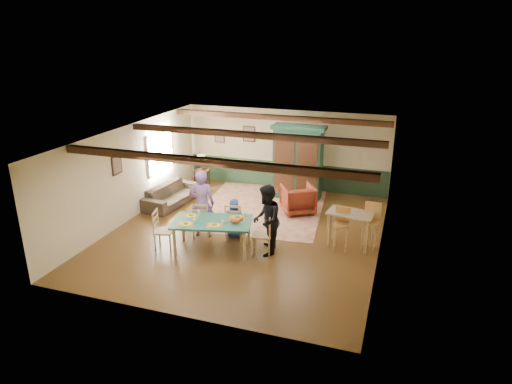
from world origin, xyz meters
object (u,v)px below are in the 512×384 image
(person_woman, at_px, (266,220))
(cat, at_px, (235,220))
(table_lamp, at_px, (201,162))
(dining_chair_far_right, at_px, (234,221))
(person_child, at_px, (234,218))
(dining_table, at_px, (213,236))
(counter_table, at_px, (349,229))
(sofa, at_px, (172,194))
(dining_chair_far_left, at_px, (202,219))
(dining_chair_end_right, at_px, (262,234))
(armoire, at_px, (298,162))
(armchair, at_px, (298,199))
(person_man, at_px, (202,204))
(bar_stool_right, at_px, (370,227))
(dining_chair_end_left, at_px, (164,230))
(end_table, at_px, (202,178))
(bar_stool_left, at_px, (341,230))

(person_woman, relative_size, cat, 4.58)
(table_lamp, bearing_deg, dining_chair_far_right, -54.38)
(person_child, relative_size, table_lamp, 1.98)
(dining_table, height_order, counter_table, counter_table)
(person_child, distance_m, sofa, 3.20)
(dining_chair_far_left, height_order, dining_chair_end_right, same)
(dining_chair_far_left, distance_m, sofa, 2.73)
(person_woman, xyz_separation_m, cat, (-0.70, -0.27, 0.02))
(dining_chair_far_right, bearing_deg, table_lamp, -67.52)
(dining_chair_far_right, distance_m, armoire, 3.72)
(armchair, height_order, sofa, armchair)
(person_woman, xyz_separation_m, table_lamp, (-3.65, 4.17, -0.02))
(person_woman, bearing_deg, person_man, -115.87)
(person_child, height_order, cat, person_child)
(sofa, bearing_deg, person_man, -127.77)
(bar_stool_right, bearing_deg, dining_chair_far_left, -165.28)
(person_child, bearing_deg, dining_chair_far_right, 90.00)
(armoire, relative_size, table_lamp, 4.41)
(dining_chair_far_left, height_order, cat, dining_chair_far_left)
(dining_chair_far_right, xyz_separation_m, bar_stool_right, (3.42, 0.50, 0.09))
(dining_table, xyz_separation_m, person_man, (-0.60, 0.73, 0.52))
(dining_chair_end_left, distance_m, cat, 1.84)
(armchair, height_order, counter_table, counter_table)
(dining_chair_far_left, bearing_deg, sofa, -58.05)
(dining_chair_end_right, distance_m, cat, 0.75)
(dining_table, distance_m, dining_chair_far_right, 0.88)
(cat, relative_size, armoire, 0.16)
(dining_table, distance_m, table_lamp, 5.08)
(dining_table, distance_m, dining_chair_end_left, 1.22)
(dining_table, distance_m, sofa, 3.59)
(end_table, height_order, bar_stool_left, bar_stool_left)
(dining_chair_end_left, distance_m, end_table, 4.90)
(armchair, relative_size, table_lamp, 1.73)
(person_man, bearing_deg, armoire, -127.63)
(armchair, bearing_deg, dining_chair_far_right, 32.32)
(person_woman, relative_size, sofa, 0.81)
(dining_table, xyz_separation_m, bar_stool_left, (2.99, 1.04, 0.15))
(dining_chair_end_right, bearing_deg, sofa, -134.91)
(dining_chair_end_left, xyz_separation_m, table_lamp, (-1.18, 4.75, 0.35))
(person_child, distance_m, cat, 1.03)
(dining_chair_far_left, xyz_separation_m, person_woman, (1.87, -0.34, 0.37))
(person_woman, bearing_deg, end_table, -151.93)
(dining_chair_end_left, distance_m, dining_chair_end_right, 2.43)
(person_child, distance_m, armoire, 3.64)
(counter_table, height_order, bar_stool_left, bar_stool_left)
(dining_chair_far_left, bearing_deg, dining_chair_end_right, 155.08)
(dining_chair_far_right, bearing_deg, sofa, -45.27)
(end_table, xyz_separation_m, bar_stool_right, (6.02, -3.13, 0.30))
(dining_chair_far_left, relative_size, bar_stool_left, 0.92)
(dining_chair_end_left, bearing_deg, bar_stool_left, -85.61)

